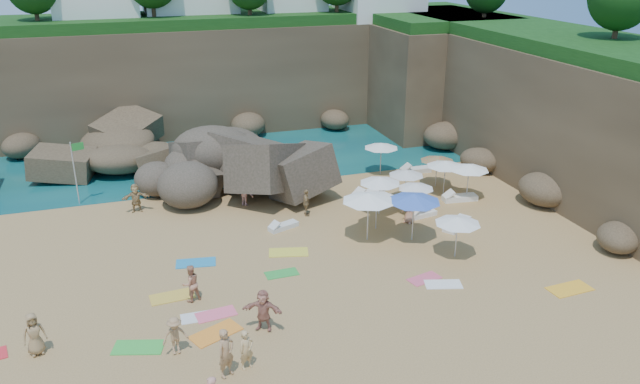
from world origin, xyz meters
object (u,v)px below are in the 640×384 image
object	(u,v)px
parasol_2	(446,164)
person_stand_3	(306,203)
rock_outcrop	(229,192)
person_stand_4	(409,209)
flag_pole	(76,165)
person_stand_0	(246,350)
person_stand_5	(136,198)
person_stand_2	(245,191)
parasol_1	(270,167)
lounger_0	(283,226)
parasol_0	(406,173)
person_stand_1	(191,283)

from	to	relation	value
parasol_2	person_stand_3	distance (m)	8.73
rock_outcrop	person_stand_4	bearing A→B (deg)	-41.79
flag_pole	person_stand_0	size ratio (longest dim) A/B	2.47
person_stand_4	rock_outcrop	bearing A→B (deg)	-159.33
person_stand_3	person_stand_4	world-z (taller)	person_stand_4
person_stand_3	person_stand_5	xyz separation A→B (m)	(-8.75, 3.48, 0.06)
flag_pole	person_stand_2	size ratio (longest dim) A/B	2.17
parasol_2	person_stand_4	bearing A→B (deg)	-140.97
person_stand_5	parasol_2	bearing A→B (deg)	-11.51
person_stand_5	rock_outcrop	bearing A→B (deg)	12.55
parasol_1	lounger_0	xyz separation A→B (m)	(-0.39, -4.23, -1.79)
flag_pole	person_stand_2	distance (m)	9.51
parasol_1	person_stand_0	distance (m)	15.67
parasol_0	person_stand_0	xyz separation A→B (m)	(-11.83, -12.10, -1.00)
parasol_0	person_stand_2	distance (m)	9.20
rock_outcrop	person_stand_3	xyz separation A→B (m)	(3.36, -4.84, 0.75)
rock_outcrop	parasol_0	world-z (taller)	parasol_0
parasol_0	parasol_1	world-z (taller)	parasol_1
person_stand_4	person_stand_3	bearing A→B (deg)	-145.08
parasol_1	person_stand_0	bearing A→B (deg)	-107.13
parasol_2	person_stand_2	bearing A→B (deg)	169.85
rock_outcrop	flag_pole	bearing A→B (deg)	174.36
person_stand_2	person_stand_3	size ratio (longest dim) A/B	1.13
parasol_0	person_stand_2	size ratio (longest dim) A/B	1.19
flag_pole	parasol_0	size ratio (longest dim) A/B	1.83
rock_outcrop	person_stand_3	world-z (taller)	rock_outcrop
lounger_0	parasol_2	bearing A→B (deg)	-11.38
person_stand_2	person_stand_1	bearing A→B (deg)	115.12
person_stand_4	person_stand_5	bearing A→B (deg)	-141.39
lounger_0	person_stand_3	xyz separation A→B (m)	(1.63, 1.24, 0.63)
rock_outcrop	person_stand_3	distance (m)	5.94
person_stand_1	person_stand_2	world-z (taller)	person_stand_2
flag_pole	person_stand_5	world-z (taller)	flag_pole
parasol_2	person_stand_1	xyz separation A→B (m)	(-15.73, -7.31, -1.11)
flag_pole	person_stand_1	size ratio (longest dim) A/B	2.27
rock_outcrop	parasol_1	distance (m)	3.41
person_stand_2	person_stand_3	xyz separation A→B (m)	(2.86, -2.50, -0.09)
parasol_2	person_stand_2	distance (m)	11.73
lounger_0	person_stand_3	size ratio (longest dim) A/B	1.08
parasol_0	person_stand_1	bearing A→B (deg)	-151.76
lounger_0	parasol_0	bearing A→B (deg)	-10.29
parasol_2	person_stand_5	size ratio (longest dim) A/B	1.36
parasol_0	person_stand_4	xyz separation A→B (m)	(-1.07, -2.73, -0.95)
parasol_0	parasol_2	distance (m)	2.67
parasol_0	parasol_2	world-z (taller)	parasol_2
person_stand_3	lounger_0	bearing A→B (deg)	143.36
parasol_1	person_stand_4	distance (m)	8.37
parasol_0	parasol_1	xyz separation A→B (m)	(-7.23, 2.83, 0.17)
parasol_1	parasol_2	bearing A→B (deg)	-14.45
person_stand_0	person_stand_5	world-z (taller)	person_stand_5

